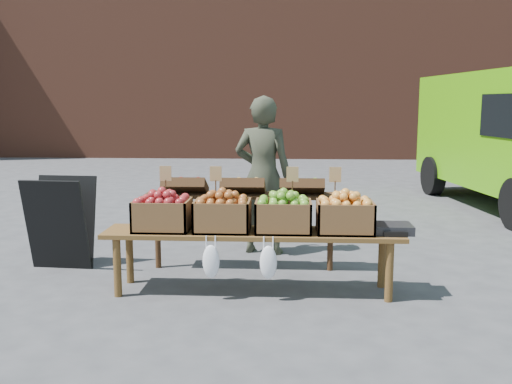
# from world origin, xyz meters

# --- Properties ---
(ground) EXTENTS (80.00, 80.00, 0.00)m
(ground) POSITION_xyz_m (0.00, 0.00, 0.00)
(ground) COLOR #424244
(brick_building) EXTENTS (24.00, 4.00, 10.00)m
(brick_building) POSITION_xyz_m (0.00, 15.00, 5.00)
(brick_building) COLOR brown
(brick_building) RESTS_ON ground
(vendor) EXTENTS (0.72, 0.54, 1.80)m
(vendor) POSITION_xyz_m (0.22, 1.83, 0.90)
(vendor) COLOR #343728
(vendor) RESTS_ON ground
(chalkboard_sign) EXTENTS (0.66, 0.40, 0.97)m
(chalkboard_sign) POSITION_xyz_m (-1.86, 1.09, 0.49)
(chalkboard_sign) COLOR black
(chalkboard_sign) RESTS_ON ground
(back_table) EXTENTS (2.10, 0.44, 1.04)m
(back_table) POSITION_xyz_m (0.05, 1.16, 0.52)
(back_table) COLOR #3A2312
(back_table) RESTS_ON ground
(display_bench) EXTENTS (2.70, 0.56, 0.57)m
(display_bench) POSITION_xyz_m (0.19, 0.44, 0.28)
(display_bench) COLOR brown
(display_bench) RESTS_ON ground
(crate_golden_apples) EXTENTS (0.50, 0.40, 0.28)m
(crate_golden_apples) POSITION_xyz_m (-0.63, 0.44, 0.71)
(crate_golden_apples) COLOR maroon
(crate_golden_apples) RESTS_ON display_bench
(crate_russet_pears) EXTENTS (0.50, 0.40, 0.28)m
(crate_russet_pears) POSITION_xyz_m (-0.08, 0.44, 0.71)
(crate_russet_pears) COLOR #A75821
(crate_russet_pears) RESTS_ON display_bench
(crate_red_apples) EXTENTS (0.50, 0.40, 0.28)m
(crate_red_apples) POSITION_xyz_m (0.47, 0.44, 0.71)
(crate_red_apples) COLOR #4C7C21
(crate_red_apples) RESTS_ON display_bench
(crate_green_apples) EXTENTS (0.50, 0.40, 0.28)m
(crate_green_apples) POSITION_xyz_m (1.02, 0.44, 0.71)
(crate_green_apples) COLOR gold
(crate_green_apples) RESTS_ON display_bench
(weighing_scale) EXTENTS (0.34, 0.30, 0.08)m
(weighing_scale) POSITION_xyz_m (1.44, 0.44, 0.61)
(weighing_scale) COLOR black
(weighing_scale) RESTS_ON display_bench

